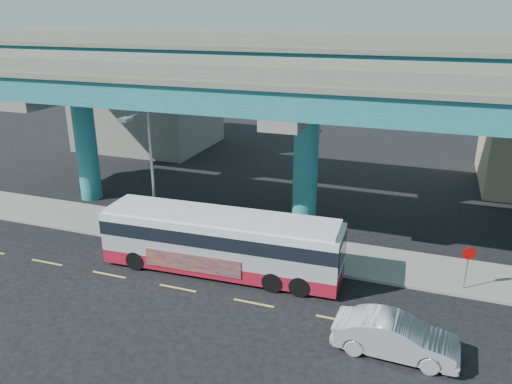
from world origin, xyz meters
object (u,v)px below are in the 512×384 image
(sedan, at_px, (395,336))
(stop_sign, at_px, (468,259))
(parked_car, at_px, (136,214))
(street_lamp, at_px, (146,159))
(transit_bus, at_px, (221,240))

(sedan, relative_size, stop_sign, 2.22)
(parked_car, xyz_separation_m, street_lamp, (2.43, -2.20, 4.42))
(sedan, distance_m, parked_car, 18.20)
(transit_bus, xyz_separation_m, stop_sign, (11.96, 2.11, -0.04))
(transit_bus, distance_m, street_lamp, 6.24)
(sedan, relative_size, parked_car, 1.15)
(street_lamp, bearing_deg, sedan, -20.49)
(parked_car, relative_size, street_lamp, 0.54)
(sedan, distance_m, stop_sign, 6.71)
(transit_bus, height_order, street_lamp, street_lamp)
(parked_car, bearing_deg, stop_sign, -84.18)
(transit_bus, xyz_separation_m, street_lamp, (-4.99, 1.37, 3.49))
(transit_bus, bearing_deg, street_lamp, 162.49)
(sedan, height_order, street_lamp, street_lamp)
(street_lamp, bearing_deg, transit_bus, -15.31)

